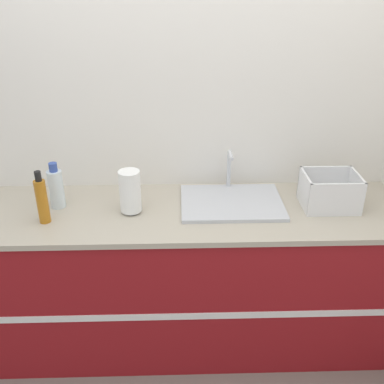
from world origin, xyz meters
name	(u,v)px	position (x,y,z in m)	size (l,w,h in m)	color
ground_plane	(167,375)	(0.00, 0.00, 0.00)	(12.00, 12.00, 0.00)	slate
wall_back	(164,115)	(0.00, 0.66, 1.30)	(4.99, 0.06, 2.60)	silver
counter_cabinet	(167,277)	(0.00, 0.31, 0.44)	(2.62, 0.65, 0.88)	maroon
sink	(232,201)	(0.37, 0.37, 0.90)	(0.55, 0.41, 0.25)	silver
paper_towel_roll	(130,192)	(-0.17, 0.30, 1.00)	(0.11, 0.11, 0.23)	#4C4C51
dish_rack	(329,194)	(0.88, 0.33, 0.96)	(0.29, 0.23, 0.19)	white
bottle_amber	(42,200)	(-0.60, 0.21, 1.01)	(0.06, 0.06, 0.28)	#B26B19
bottle_clear	(56,188)	(-0.57, 0.37, 1.00)	(0.08, 0.08, 0.25)	silver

